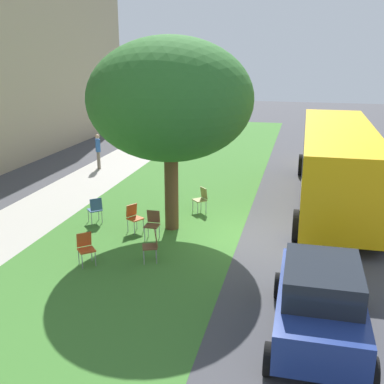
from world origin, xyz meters
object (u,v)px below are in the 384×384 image
Objects in this scene: street_tree at (170,100)px; chair_5 at (86,246)px; chair_0 at (201,198)px; chair_4 at (95,208)px; pedestrian_1 at (98,150)px; chair_2 at (134,216)px; parked_car at (320,300)px; chair_1 at (152,244)px; school_bus at (337,158)px; chair_3 at (153,223)px.

street_tree reaches higher than chair_5.
chair_4 is at bearing 121.57° from chair_0.
chair_5 is 10.79m from pedestrian_1.
chair_2 is at bearing 144.61° from chair_0.
parked_car is (-6.97, -3.94, 0.32)m from chair_0.
chair_2 is at bearing 32.40° from chair_1.
school_bus is (3.94, -5.23, -2.38)m from street_tree.
chair_4 is (0.40, 1.51, 0.00)m from chair_2.
chair_0 is at bearing -128.95° from pedestrian_1.
chair_2 is 1.00× the size of chair_3.
chair_2 is (-0.53, 1.10, -3.62)m from street_tree.
chair_4 is at bearing 117.41° from school_bus.
school_bus reaches higher than chair_4.
chair_5 is (-0.58, 1.69, 0.00)m from chair_1.
chair_0 is 3.73m from chair_4.
parked_car is (-5.15, -4.51, -3.30)m from street_tree.
parked_car is at bearing -108.53° from chair_5.
parked_car reaches higher than chair_4.
chair_3 is at bearing 162.03° from chair_0.
chair_1 is 0.24× the size of parked_car.
chair_3 is 6.41m from parked_car.
chair_3 is at bearing 49.28° from parked_car.
chair_4 is (0.84, 2.27, 0.00)m from chair_3.
chair_3 is 2.46m from chair_5.
chair_0 is 0.52× the size of pedestrian_1.
parked_car is at bearing -125.15° from chair_4.
chair_0 is 1.00× the size of chair_4.
street_tree is 9.42m from pedestrian_1.
parked_car is (-2.60, -4.34, 0.32)m from chair_1.
pedestrian_1 reaches higher than chair_3.
pedestrian_1 reaches higher than chair_4.
street_tree is at bearing 3.87° from chair_1.
chair_0 is at bearing -5.24° from chair_1.
chair_1 is 1.65m from chair_3.
chair_5 is at bearing 151.14° from chair_3.
chair_0 and chair_1 have the same top height.
school_bus reaches higher than parked_car.
chair_4 is (-0.13, 2.61, -3.62)m from street_tree.
chair_4 is 3.19m from chair_5.
chair_1 and chair_4 have the same top height.
chair_1 is at bearing -130.93° from chair_4.
chair_0 and chair_2 have the same top height.
chair_1 is at bearing -148.25° from pedestrian_1.
chair_2 is 7.28m from parked_car.
chair_0 is 1.00× the size of chair_1.
parked_car is (-4.17, -4.85, 0.32)m from chair_3.
chair_5 is (-2.99, -1.09, 0.00)m from chair_4.
chair_4 is (-1.96, 3.18, 0.00)m from chair_0.
chair_3 is at bearing 161.00° from street_tree.
chair_1 is at bearing 142.00° from school_bus.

